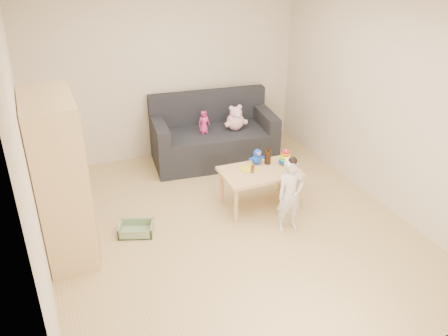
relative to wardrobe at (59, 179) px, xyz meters
name	(u,v)px	position (x,y,z in m)	size (l,w,h in m)	color
room	(229,124)	(1.75, -0.28, 0.43)	(4.50, 4.50, 4.50)	tan
wardrobe	(59,179)	(0.00, 0.00, 0.00)	(0.49, 0.97, 1.75)	#DEC37A
sofa	(214,146)	(2.24, 1.40, -0.63)	(1.76, 0.88, 0.49)	black
play_table	(259,188)	(2.29, 0.00, -0.63)	(0.95, 0.60, 0.50)	tan
storage_bin	(136,229)	(0.72, 0.02, -0.82)	(0.38, 0.29, 0.12)	gray
toddler	(290,196)	(2.38, -0.57, -0.44)	(0.32, 0.22, 0.87)	silver
pink_bear	(235,119)	(2.54, 1.30, -0.22)	(0.28, 0.24, 0.31)	#F0B0C0
doll	(204,122)	(2.08, 1.36, -0.22)	(0.17, 0.11, 0.33)	#DA287C
ring_stacker	(285,159)	(2.65, 0.03, -0.30)	(0.17, 0.17, 0.20)	yellow
brown_bottle	(268,157)	(2.46, 0.14, -0.28)	(0.08, 0.08, 0.23)	black
blue_plush	(257,156)	(2.33, 0.19, -0.27)	(0.17, 0.13, 0.21)	blue
wooden_figure	(253,169)	(2.18, -0.02, -0.32)	(0.05, 0.04, 0.12)	#5D2D1C
yellow_book	(248,168)	(2.17, 0.10, -0.37)	(0.19, 0.19, 0.01)	yellow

